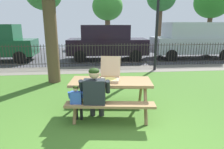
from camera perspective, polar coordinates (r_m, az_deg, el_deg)
name	(u,v)px	position (r m, az deg, el deg)	size (l,w,h in m)	color
ground	(118,116)	(4.51, 1.67, -11.95)	(28.00, 10.56, 0.02)	#406C26
cobblestone_walkway	(105,69)	(8.83, -2.01, 1.48)	(28.00, 1.40, 0.01)	slate
street_asphalt	(101,54)	(13.43, -3.25, 6.03)	(28.00, 7.99, 0.01)	#424247
picnic_table_foreground	(111,88)	(4.43, -0.35, -3.90)	(1.96, 1.68, 0.79)	olive
pizza_box_open	(110,75)	(4.43, -0.73, -0.29)	(0.56, 0.61, 0.51)	tan
adult_at_table	(95,93)	(3.96, -4.99, -5.35)	(0.63, 0.62, 1.19)	#323232
child_at_table	(77,100)	(4.04, -10.25, -7.39)	(0.33, 0.33, 0.83)	black
iron_fence_streetside	(104,55)	(9.40, -2.30, 5.76)	(22.27, 0.03, 1.09)	#2D2823
lamp_post_walkway	(158,3)	(8.75, 13.38, 19.71)	(0.28, 0.28, 4.73)	black
parked_car_center	(107,42)	(11.18, -1.46, 9.52)	(4.48, 2.08, 1.94)	black
parked_car_right	(192,40)	(12.56, 22.38, 9.43)	(4.62, 1.98, 2.08)	#B0B8C2
far_tree_center	(107,7)	(18.51, -1.33, 19.10)	(2.74, 2.74, 4.73)	brown
far_tree_right	(212,2)	(21.63, 27.22, 18.24)	(3.27, 3.27, 5.45)	brown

